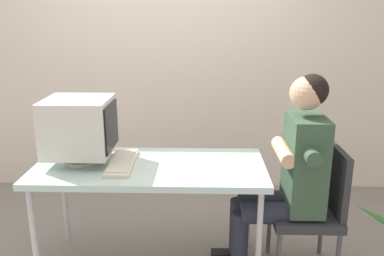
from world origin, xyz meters
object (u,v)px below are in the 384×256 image
Objects in this scene: desk at (150,172)px; office_chair at (315,205)px; person_seated at (289,170)px; crt_monitor at (79,127)px; keyboard at (122,162)px.

desk is 1.73× the size of office_chair.
person_seated is (0.90, -0.03, 0.04)m from desk.
crt_monitor is at bearing 173.97° from desk.
crt_monitor reaches higher than office_chair.
office_chair is (1.08, -0.03, -0.21)m from desk.
crt_monitor is 0.32× the size of person_seated.
keyboard is 0.36× the size of person_seated.
office_chair is 0.64× the size of person_seated.
crt_monitor is 1.38m from person_seated.
office_chair is at bearing -2.82° from crt_monitor.
person_seated is at bearing -3.20° from crt_monitor.
crt_monitor is 0.36m from keyboard.
keyboard is 1.08m from person_seated.
office_chair is (1.53, -0.08, -0.50)m from crt_monitor.
desk is 3.09× the size of keyboard.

